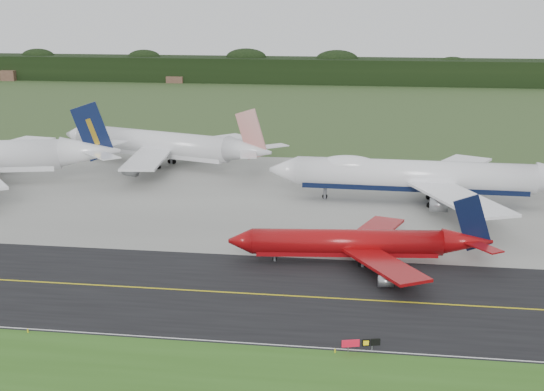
{
  "coord_description": "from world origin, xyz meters",
  "views": [
    {
      "loc": [
        11.42,
        -100.96,
        39.57
      ],
      "look_at": [
        -6.63,
        22.0,
        7.45
      ],
      "focal_mm": 50.0,
      "sensor_mm": 36.0,
      "label": 1
    }
  ],
  "objects": [
    {
      "name": "apron",
      "position": [
        0.0,
        51.0,
        0.01
      ],
      "size": [
        400.0,
        78.0,
        0.01
      ],
      "primitive_type": "cube",
      "color": "gray",
      "rests_on": "ground"
    },
    {
      "name": "ground",
      "position": [
        0.0,
        0.0,
        0.0
      ],
      "size": [
        600.0,
        600.0,
        0.0
      ],
      "primitive_type": "plane",
      "color": "#344E24",
      "rests_on": "ground"
    },
    {
      "name": "taxiway_centreline",
      "position": [
        0.0,
        -4.0,
        0.03
      ],
      "size": [
        400.0,
        0.4,
        0.0
      ],
      "primitive_type": "cube",
      "color": "gold",
      "rests_on": "taxiway"
    },
    {
      "name": "taxiway",
      "position": [
        0.0,
        -4.0,
        0.01
      ],
      "size": [
        400.0,
        32.0,
        0.02
      ],
      "primitive_type": "cube",
      "color": "black",
      "rests_on": "ground"
    },
    {
      "name": "jet_red_737",
      "position": [
        8.92,
        11.48,
        3.06
      ],
      "size": [
        41.05,
        33.27,
        11.08
      ],
      "color": "maroon",
      "rests_on": "ground"
    },
    {
      "name": "horizon_treeline",
      "position": [
        0.0,
        273.76,
        5.47
      ],
      "size": [
        700.0,
        25.0,
        12.0
      ],
      "color": "black",
      "rests_on": "ground"
    },
    {
      "name": "taxiway_sign",
      "position": [
        9.91,
        -19.74,
        1.07
      ],
      "size": [
        4.42,
        1.4,
        1.52
      ],
      "color": "slate",
      "rests_on": "ground"
    },
    {
      "name": "taxiway_edge_line",
      "position": [
        0.0,
        -19.5,
        0.03
      ],
      "size": [
        400.0,
        0.25,
        0.0
      ],
      "primitive_type": "cube",
      "color": "silver",
      "rests_on": "taxiway"
    },
    {
      "name": "jet_star_tail",
      "position": [
        -41.46,
        75.33,
        5.29
      ],
      "size": [
        58.68,
        47.75,
        15.87
      ],
      "color": "silver",
      "rests_on": "ground"
    },
    {
      "name": "edge_marker_left",
      "position": [
        -30.72,
        -20.5,
        0.25
      ],
      "size": [
        0.16,
        0.16,
        0.5
      ],
      "primitive_type": "cylinder",
      "color": "yellow",
      "rests_on": "ground"
    },
    {
      "name": "jet_ba_747",
      "position": [
        20.47,
        48.8,
        5.58
      ],
      "size": [
        65.13,
        54.03,
        16.4
      ],
      "color": "white",
      "rests_on": "ground"
    },
    {
      "name": "edge_marker_center",
      "position": [
        6.99,
        -20.5,
        0.25
      ],
      "size": [
        0.16,
        0.16,
        0.5
      ],
      "primitive_type": "cylinder",
      "color": "yellow",
      "rests_on": "ground"
    }
  ]
}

